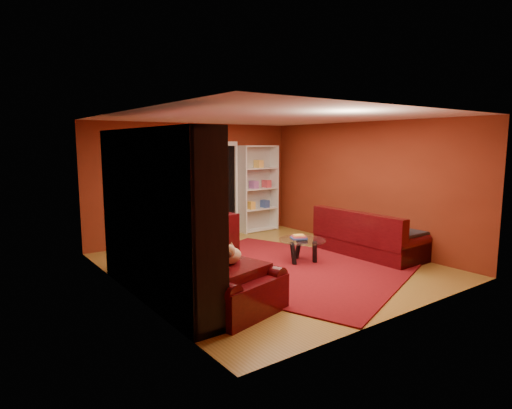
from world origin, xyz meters
TOP-DOWN VIEW (x-y plane):
  - floor at (0.00, 0.00)m, footprint 5.00×5.50m
  - ceiling at (0.00, 0.00)m, footprint 5.00×5.50m
  - wall_back at (0.00, 2.77)m, footprint 5.00×0.05m
  - wall_left at (-2.52, 0.00)m, footprint 0.05×5.50m
  - wall_right at (2.52, 0.00)m, footprint 0.05×5.50m
  - doorway at (0.60, 2.73)m, footprint 1.06×0.60m
  - rug at (0.07, -0.39)m, footprint 4.41×4.72m
  - media_unit at (-2.27, -0.36)m, footprint 0.47×3.08m
  - christmas_tree at (-0.61, 2.15)m, footprint 1.21×1.21m
  - gift_box_teal at (-1.01, 1.52)m, footprint 0.35×0.35m
  - gift_box_red at (-1.15, 2.42)m, footprint 0.27×0.27m
  - white_bookshelf at (1.66, 2.57)m, footprint 1.01×0.39m
  - armchair at (-1.67, -1.33)m, footprint 1.48×1.48m
  - dog at (-1.64, -1.26)m, footprint 0.46×0.39m
  - sofa at (2.02, -0.57)m, footprint 0.98×2.11m
  - coffee_table at (0.58, -0.22)m, footprint 1.12×1.12m
  - acrylic_chair at (-0.48, 1.45)m, footprint 0.60×0.62m

SIDE VIEW (x-z plane):
  - floor at x=0.00m, z-range -0.05..0.00m
  - rug at x=0.07m, z-range 0.00..0.02m
  - gift_box_red at x=-1.15m, z-range 0.00..0.23m
  - gift_box_teal at x=-1.01m, z-range 0.00..0.29m
  - coffee_table at x=0.58m, z-range -0.04..0.49m
  - acrylic_chair at x=-0.48m, z-range 0.00..0.88m
  - sofa at x=2.02m, z-range 0.00..0.90m
  - armchair at x=-1.67m, z-range 0.00..0.95m
  - dog at x=-1.64m, z-range 0.55..0.86m
  - christmas_tree at x=-0.61m, z-range -0.03..2.11m
  - doorway at x=0.60m, z-range -0.03..2.13m
  - white_bookshelf at x=1.66m, z-range -0.03..2.13m
  - media_unit at x=-2.27m, z-range 0.00..2.36m
  - wall_back at x=0.00m, z-range 0.00..2.60m
  - wall_left at x=-2.52m, z-range 0.00..2.60m
  - wall_right at x=2.52m, z-range 0.00..2.60m
  - ceiling at x=0.00m, z-range 2.60..2.65m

